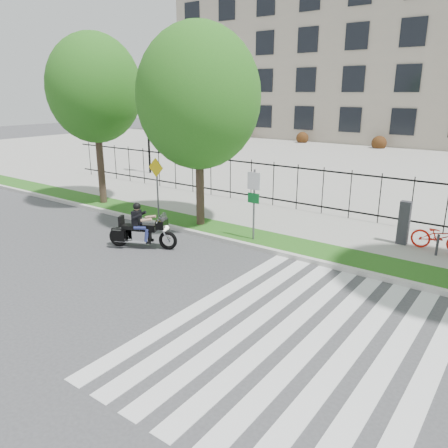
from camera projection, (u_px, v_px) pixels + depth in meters
The scene contains 13 objects.
ground at pixel (146, 282), 12.37m from camera, with size 120.00×120.00×0.00m, color #3E3E41.
curb at pixel (230, 241), 15.51m from camera, with size 60.00×0.20×0.15m, color beige.
grass_verge at pixel (243, 235), 16.17m from camera, with size 60.00×1.50×0.15m, color #225715.
sidewalk at pixel (276, 220), 18.10m from camera, with size 60.00×3.50×0.15m, color #A5A39A.
plaza at pixel (397, 165), 31.64m from camera, with size 80.00×34.00×0.10m, color #A5A39A.
crosswalk_stripes at pixel (299, 335), 9.64m from camera, with size 5.70×8.00×0.01m, color silver, non-canonical shape.
iron_fence at pixel (297, 187), 19.13m from camera, with size 30.00×0.06×2.00m, color black, non-canonical shape.
lamp_post_left at pixel (148, 124), 27.48m from camera, with size 1.06×0.70×4.25m.
street_tree_0 at pixel (94, 89), 19.14m from camera, with size 4.11×4.11×7.51m.
street_tree_1 at pixel (199, 97), 15.89m from camera, with size 4.56×4.56×7.45m.
sign_pole_regulatory at pixel (254, 196), 15.01m from camera, with size 0.50×0.09×2.50m.
sign_pole_warning at pixel (157, 180), 17.65m from camera, with size 0.78×0.09×2.49m.
motorcycle_rider at pixel (142, 230), 14.91m from camera, with size 2.32×1.32×1.91m.
Camera 1 is at (8.51, -7.84, 5.17)m, focal length 35.00 mm.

